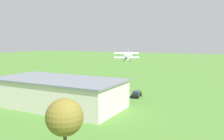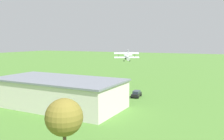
% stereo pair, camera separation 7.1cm
% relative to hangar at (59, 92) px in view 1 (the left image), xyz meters
% --- Properties ---
extents(ground_plane, '(400.00, 400.00, 0.00)m').
position_rel_hangar_xyz_m(ground_plane, '(5.53, -37.55, -3.03)').
color(ground_plane, '#47752D').
extents(hangar, '(28.33, 14.56, 6.04)m').
position_rel_hangar_xyz_m(hangar, '(0.00, 0.00, 0.00)').
color(hangar, beige).
rests_on(hangar, ground_plane).
extents(biplane, '(8.07, 7.06, 4.04)m').
position_rel_hangar_xyz_m(biplane, '(-2.75, -32.29, 6.01)').
color(biplane, silver).
extents(car_black, '(2.19, 4.31, 1.62)m').
position_rel_hangar_xyz_m(car_black, '(-12.14, -15.43, -2.19)').
color(car_black, black).
rests_on(car_black, ground_plane).
extents(car_blue, '(2.19, 4.67, 1.59)m').
position_rel_hangar_xyz_m(car_blue, '(10.72, -13.77, -2.20)').
color(car_blue, '#23389E').
rests_on(car_blue, ground_plane).
extents(car_grey, '(2.03, 4.38, 1.55)m').
position_rel_hangar_xyz_m(car_grey, '(17.81, -14.76, -2.22)').
color(car_grey, slate).
rests_on(car_grey, ground_plane).
extents(car_green, '(2.36, 4.52, 1.58)m').
position_rel_hangar_xyz_m(car_green, '(24.42, -15.41, -2.21)').
color(car_green, '#1E6B38').
rests_on(car_green, ground_plane).
extents(car_orange, '(2.43, 4.65, 1.66)m').
position_rel_hangar_xyz_m(car_orange, '(30.58, -15.46, -2.17)').
color(car_orange, orange).
rests_on(car_orange, ground_plane).
extents(person_walking_on_apron, '(0.52, 0.52, 1.57)m').
position_rel_hangar_xyz_m(person_walking_on_apron, '(-1.20, -18.63, -2.25)').
color(person_walking_on_apron, beige).
rests_on(person_walking_on_apron, ground_plane).
extents(person_crossing_taxiway, '(0.44, 0.44, 1.64)m').
position_rel_hangar_xyz_m(person_crossing_taxiway, '(14.99, -20.24, -2.21)').
color(person_crossing_taxiway, '#33723F').
rests_on(person_crossing_taxiway, ground_plane).
extents(tree_at_field_edge, '(4.13, 4.13, 7.94)m').
position_rel_hangar_xyz_m(tree_at_field_edge, '(-16.92, 21.18, 2.81)').
color(tree_at_field_edge, brown).
rests_on(tree_at_field_edge, ground_plane).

